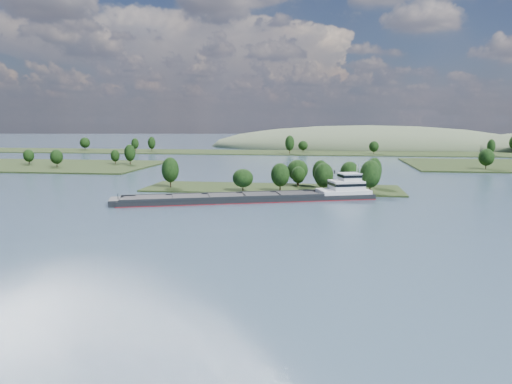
# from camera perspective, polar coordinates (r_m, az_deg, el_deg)

# --- Properties ---
(ground) EXTENTS (1800.00, 1800.00, 0.00)m
(ground) POSITION_cam_1_polar(r_m,az_deg,el_deg) (138.07, -0.90, -3.05)
(ground) COLOR #3D536A
(ground) RESTS_ON ground
(tree_island) EXTENTS (100.00, 30.91, 13.25)m
(tree_island) POSITION_cam_1_polar(r_m,az_deg,el_deg) (195.03, 3.78, 1.36)
(tree_island) COLOR #202F14
(tree_island) RESTS_ON ground
(back_shoreline) EXTENTS (900.00, 60.00, 15.95)m
(back_shoreline) POSITION_cam_1_polar(r_m,az_deg,el_deg) (414.66, 6.50, 4.53)
(back_shoreline) COLOR #202F14
(back_shoreline) RESTS_ON ground
(hill_west) EXTENTS (320.00, 160.00, 44.00)m
(hill_west) POSITION_cam_1_polar(r_m,az_deg,el_deg) (515.84, 12.54, 5.02)
(hill_west) COLOR #4D5D40
(hill_west) RESTS_ON ground
(cargo_barge) EXTENTS (87.10, 38.86, 11.98)m
(cargo_barge) POSITION_cam_1_polar(r_m,az_deg,el_deg) (168.72, 0.99, -0.46)
(cargo_barge) COLOR black
(cargo_barge) RESTS_ON ground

